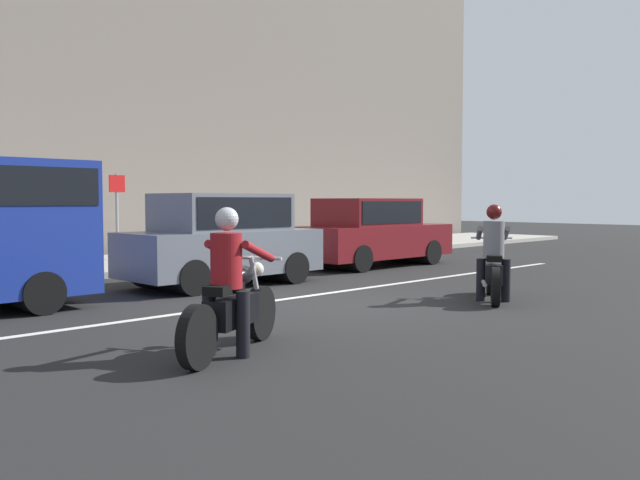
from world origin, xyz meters
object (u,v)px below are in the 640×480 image
object	(u,v)px
parked_hatchback_slate_gray	(222,238)
street_sign_post	(117,207)
parked_sedan_maroon	(371,232)
motorcycle_with_rider_crimson	(231,294)
motorcycle_with_rider_gray	(493,261)

from	to	relation	value
parked_hatchback_slate_gray	street_sign_post	distance (m)	5.40
parked_sedan_maroon	motorcycle_with_rider_crimson	bearing A→B (deg)	-147.93
motorcycle_with_rider_crimson	parked_sedan_maroon	bearing A→B (deg)	32.07
street_sign_post	motorcycle_with_rider_gray	bearing A→B (deg)	-82.19
motorcycle_with_rider_crimson	parked_sedan_maroon	size ratio (longest dim) A/B	0.45
motorcycle_with_rider_gray	parked_sedan_maroon	distance (m)	6.10
motorcycle_with_rider_crimson	street_sign_post	bearing A→B (deg)	67.93
motorcycle_with_rider_gray	motorcycle_with_rider_crimson	distance (m)	5.51
motorcycle_with_rider_gray	parked_hatchback_slate_gray	distance (m)	5.19
parked_sedan_maroon	street_sign_post	world-z (taller)	street_sign_post
parked_hatchback_slate_gray	parked_sedan_maroon	world-z (taller)	parked_hatchback_slate_gray
motorcycle_with_rider_gray	parked_hatchback_slate_gray	world-z (taller)	parked_hatchback_slate_gray
parked_hatchback_slate_gray	parked_sedan_maroon	xyz separation A→B (m)	(5.06, 0.52, -0.05)
parked_hatchback_slate_gray	street_sign_post	size ratio (longest dim) A/B	1.77
motorcycle_with_rider_gray	parked_sedan_maroon	xyz separation A→B (m)	(3.04, 5.29, 0.23)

